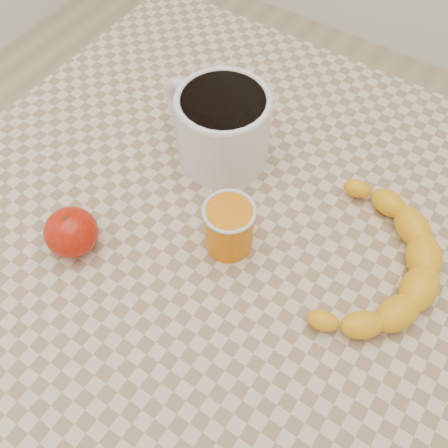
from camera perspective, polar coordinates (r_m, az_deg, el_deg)
The scene contains 6 objects.
ground at distance 1.33m, azimuth 0.00°, elevation -18.60°, with size 3.00×3.00×0.00m, color tan.
table at distance 0.71m, azimuth 0.00°, elevation -4.71°, with size 0.80×0.80×0.75m.
coffee_mug at distance 0.67m, azimuth -0.32°, elevation 11.33°, with size 0.18×0.14×0.11m.
orange_juice_glass at distance 0.60m, azimuth 0.58°, elevation -0.33°, with size 0.06×0.06×0.07m.
apple at distance 0.63m, azimuth -17.06°, elevation -0.91°, with size 0.09×0.09×0.06m.
banana at distance 0.62m, azimuth 16.80°, elevation -4.10°, with size 0.20×0.27×0.04m, color #EBA714, non-canonical shape.
Camera 1 is at (0.19, -0.28, 1.29)m, focal length 40.00 mm.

